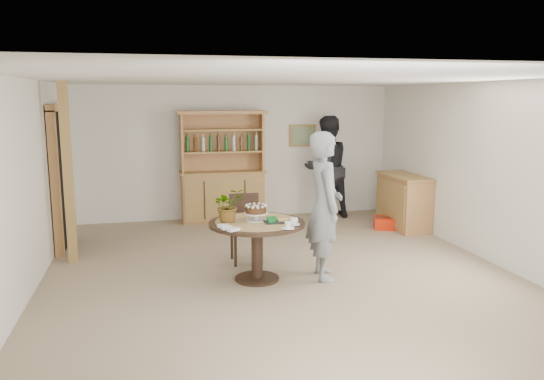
{
  "coord_description": "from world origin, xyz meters",
  "views": [
    {
      "loc": [
        -1.6,
        -6.41,
        2.28
      ],
      "look_at": [
        -0.01,
        0.42,
        1.05
      ],
      "focal_mm": 35.0,
      "sensor_mm": 36.0,
      "label": 1
    }
  ],
  "objects_px": {
    "hutch": "(223,184)",
    "dining_chair": "(245,223)",
    "red_suitcase": "(391,223)",
    "adult_person": "(326,168)",
    "sideboard": "(404,201)",
    "dining_table": "(257,233)",
    "teen_boy": "(325,206)"
  },
  "relations": [
    {
      "from": "hutch",
      "to": "dining_chair",
      "type": "distance_m",
      "value": 2.53
    },
    {
      "from": "hutch",
      "to": "red_suitcase",
      "type": "relative_size",
      "value": 2.92
    },
    {
      "from": "adult_person",
      "to": "hutch",
      "type": "bearing_deg",
      "value": -28.05
    },
    {
      "from": "hutch",
      "to": "sideboard",
      "type": "distance_m",
      "value": 3.29
    },
    {
      "from": "dining_table",
      "to": "dining_chair",
      "type": "xyz_separation_m",
      "value": [
        0.0,
        0.83,
        -0.07
      ]
    },
    {
      "from": "dining_table",
      "to": "red_suitcase",
      "type": "distance_m",
      "value": 3.54
    },
    {
      "from": "dining_table",
      "to": "dining_chair",
      "type": "relative_size",
      "value": 1.27
    },
    {
      "from": "adult_person",
      "to": "dining_table",
      "type": "bearing_deg",
      "value": 36.79
    },
    {
      "from": "dining_chair",
      "to": "hutch",
      "type": "bearing_deg",
      "value": 90.2
    },
    {
      "from": "sideboard",
      "to": "dining_table",
      "type": "bearing_deg",
      "value": -145.51
    },
    {
      "from": "hutch",
      "to": "teen_boy",
      "type": "distance_m",
      "value": 3.56
    },
    {
      "from": "dining_table",
      "to": "red_suitcase",
      "type": "bearing_deg",
      "value": 36.11
    },
    {
      "from": "dining_table",
      "to": "teen_boy",
      "type": "distance_m",
      "value": 0.92
    },
    {
      "from": "dining_table",
      "to": "hutch",
      "type": "bearing_deg",
      "value": 89.45
    },
    {
      "from": "dining_table",
      "to": "teen_boy",
      "type": "relative_size",
      "value": 0.64
    },
    {
      "from": "sideboard",
      "to": "adult_person",
      "type": "distance_m",
      "value": 1.57
    },
    {
      "from": "hutch",
      "to": "adult_person",
      "type": "xyz_separation_m",
      "value": [
        1.93,
        -0.24,
        0.28
      ]
    },
    {
      "from": "sideboard",
      "to": "teen_boy",
      "type": "bearing_deg",
      "value": -135.15
    },
    {
      "from": "dining_chair",
      "to": "sideboard",
      "type": "bearing_deg",
      "value": 23.55
    },
    {
      "from": "teen_boy",
      "to": "adult_person",
      "type": "relative_size",
      "value": 0.96
    },
    {
      "from": "dining_chair",
      "to": "red_suitcase",
      "type": "bearing_deg",
      "value": 24.51
    },
    {
      "from": "dining_chair",
      "to": "teen_boy",
      "type": "distance_m",
      "value": 1.32
    },
    {
      "from": "hutch",
      "to": "red_suitcase",
      "type": "height_order",
      "value": "hutch"
    },
    {
      "from": "dining_chair",
      "to": "adult_person",
      "type": "distance_m",
      "value": 3.04
    },
    {
      "from": "red_suitcase",
      "to": "teen_boy",
      "type": "bearing_deg",
      "value": -113.05
    },
    {
      "from": "dining_table",
      "to": "red_suitcase",
      "type": "xyz_separation_m",
      "value": [
        2.83,
        2.07,
        -0.5
      ]
    },
    {
      "from": "hutch",
      "to": "teen_boy",
      "type": "bearing_deg",
      "value": -76.67
    },
    {
      "from": "dining_chair",
      "to": "adult_person",
      "type": "relative_size",
      "value": 0.49
    },
    {
      "from": "red_suitcase",
      "to": "dining_table",
      "type": "bearing_deg",
      "value": -124.48
    },
    {
      "from": "teen_boy",
      "to": "sideboard",
      "type": "bearing_deg",
      "value": -39.5
    },
    {
      "from": "dining_table",
      "to": "dining_chair",
      "type": "height_order",
      "value": "dining_chair"
    },
    {
      "from": "hutch",
      "to": "dining_table",
      "type": "bearing_deg",
      "value": -90.55
    }
  ]
}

